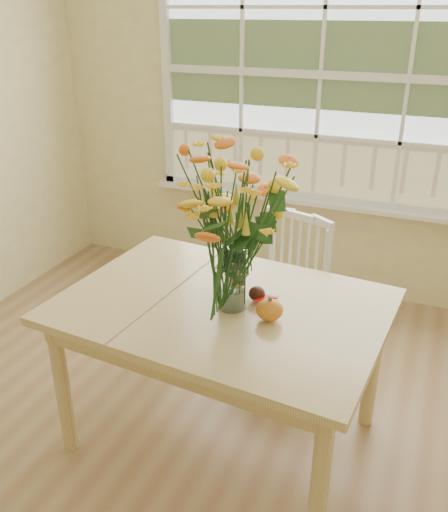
% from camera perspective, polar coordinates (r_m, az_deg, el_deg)
% --- Properties ---
extents(floor, '(4.00, 4.50, 0.01)m').
position_cam_1_polar(floor, '(2.57, -5.32, -25.08)').
color(floor, '#99704A').
rests_on(floor, ground).
extents(wall_back, '(4.00, 0.02, 2.70)m').
position_cam_1_polar(wall_back, '(3.83, 10.06, 15.36)').
color(wall_back, beige).
rests_on(wall_back, floor).
extents(window, '(2.42, 0.12, 1.74)m').
position_cam_1_polar(window, '(3.77, 10.13, 18.00)').
color(window, silver).
rests_on(window, wall_back).
extents(dining_table, '(1.49, 1.12, 0.76)m').
position_cam_1_polar(dining_table, '(2.47, -0.18, -6.77)').
color(dining_table, tan).
rests_on(dining_table, floor).
extents(windsor_chair, '(0.51, 0.50, 0.90)m').
position_cam_1_polar(windsor_chair, '(3.12, 6.82, -3.08)').
color(windsor_chair, white).
rests_on(windsor_chair, floor).
extents(flower_vase, '(0.57, 0.57, 0.68)m').
position_cam_1_polar(flower_vase, '(2.21, 0.87, 3.84)').
color(flower_vase, white).
rests_on(flower_vase, dining_table).
extents(pumpkin, '(0.11, 0.11, 0.09)m').
position_cam_1_polar(pumpkin, '(2.28, 4.82, -5.77)').
color(pumpkin, orange).
rests_on(pumpkin, dining_table).
extents(turkey_figurine, '(0.09, 0.07, 0.10)m').
position_cam_1_polar(turkey_figurine, '(2.54, 0.28, -2.35)').
color(turkey_figurine, '#CCB78C').
rests_on(turkey_figurine, dining_table).
extents(dark_gourd, '(0.13, 0.09, 0.07)m').
position_cam_1_polar(dark_gourd, '(2.42, 3.48, -4.05)').
color(dark_gourd, '#38160F').
rests_on(dark_gourd, dining_table).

